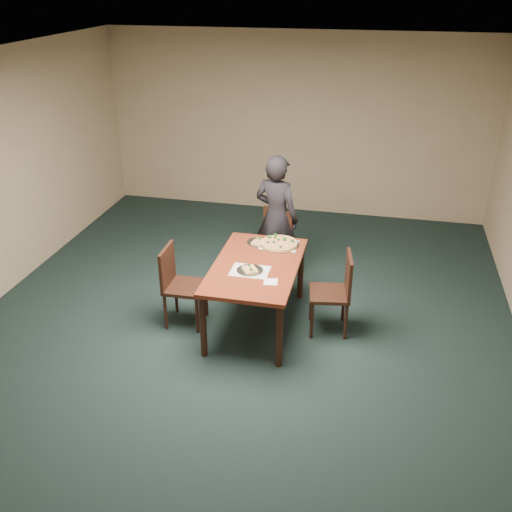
% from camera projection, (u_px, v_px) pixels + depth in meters
% --- Properties ---
extents(ground, '(8.00, 8.00, 0.00)m').
position_uv_depth(ground, '(231.00, 348.00, 6.00)').
color(ground, black).
rests_on(ground, ground).
extents(room_shell, '(8.00, 8.00, 8.00)m').
position_uv_depth(room_shell, '(227.00, 192.00, 5.21)').
color(room_shell, tan).
rests_on(room_shell, ground).
extents(dining_table, '(0.90, 1.50, 0.75)m').
position_uv_depth(dining_table, '(256.00, 272.00, 6.12)').
color(dining_table, '#5D2112').
rests_on(dining_table, ground).
extents(chair_far, '(0.55, 0.55, 0.91)m').
position_uv_depth(chair_far, '(273.00, 241.00, 7.14)').
color(chair_far, black).
rests_on(chair_far, ground).
extents(chair_left, '(0.43, 0.43, 0.91)m').
position_uv_depth(chair_left, '(178.00, 281.00, 6.23)').
color(chair_left, black).
rests_on(chair_left, ground).
extents(chair_right, '(0.48, 0.48, 0.91)m').
position_uv_depth(chair_right, '(337.00, 289.00, 6.08)').
color(chair_right, black).
rests_on(chair_right, ground).
extents(diner, '(0.68, 0.55, 1.61)m').
position_uv_depth(diner, '(277.00, 218.00, 7.08)').
color(diner, black).
rests_on(diner, ground).
extents(placemat_main, '(0.42, 0.32, 0.00)m').
position_uv_depth(placemat_main, '(279.00, 245.00, 6.50)').
color(placemat_main, white).
rests_on(placemat_main, dining_table).
extents(placemat_near, '(0.40, 0.30, 0.00)m').
position_uv_depth(placemat_near, '(250.00, 271.00, 5.94)').
color(placemat_near, white).
rests_on(placemat_near, dining_table).
extents(pizza_pan, '(0.45, 0.45, 0.07)m').
position_uv_depth(pizza_pan, '(279.00, 243.00, 6.50)').
color(pizza_pan, silver).
rests_on(pizza_pan, dining_table).
extents(slice_plate_near, '(0.28, 0.28, 0.06)m').
position_uv_depth(slice_plate_near, '(250.00, 270.00, 5.93)').
color(slice_plate_near, silver).
rests_on(slice_plate_near, dining_table).
extents(slice_plate_far, '(0.28, 0.28, 0.06)m').
position_uv_depth(slice_plate_far, '(259.00, 242.00, 6.55)').
color(slice_plate_far, silver).
rests_on(slice_plate_far, dining_table).
extents(napkin, '(0.16, 0.16, 0.01)m').
position_uv_depth(napkin, '(271.00, 282.00, 5.73)').
color(napkin, white).
rests_on(napkin, dining_table).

